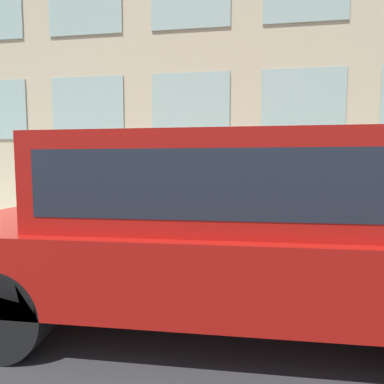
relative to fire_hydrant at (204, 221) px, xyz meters
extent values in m
plane|color=#2D2D30|center=(-0.52, 0.50, -0.59)|extent=(80.00, 80.00, 0.00)
cube|color=#A8A093|center=(0.85, 0.50, -0.52)|extent=(2.75, 60.00, 0.13)
cube|color=#C6B793|center=(2.38, 0.50, 3.47)|extent=(0.30, 40.00, 8.12)
cube|color=#9EBCB2|center=(2.21, -1.96, 2.25)|extent=(0.03, 1.77, 1.43)
cube|color=#9EBCB2|center=(2.21, 0.50, 2.25)|extent=(0.03, 1.77, 1.43)
cube|color=#9EBCB2|center=(2.21, 2.96, 2.25)|extent=(0.03, 1.77, 1.43)
cube|color=#9EBCB2|center=(2.21, 2.96, 4.63)|extent=(0.03, 1.77, 1.43)
cylinder|color=gray|center=(0.00, 0.00, -0.44)|extent=(0.37, 0.37, 0.04)
cylinder|color=gray|center=(0.00, 0.00, -0.09)|extent=(0.27, 0.27, 0.74)
sphere|color=slate|center=(0.00, 0.00, 0.29)|extent=(0.28, 0.28, 0.28)
cylinder|color=black|center=(0.00, 0.00, 0.37)|extent=(0.09, 0.09, 0.11)
cylinder|color=gray|center=(0.00, -0.19, 0.00)|extent=(0.09, 0.10, 0.09)
cylinder|color=gray|center=(0.00, 0.19, 0.00)|extent=(0.09, 0.10, 0.09)
cylinder|color=#726651|center=(0.42, 0.43, -0.18)|extent=(0.08, 0.08, 0.56)
cylinder|color=#726651|center=(0.54, 0.43, -0.18)|extent=(0.08, 0.08, 0.56)
cube|color=yellow|center=(0.48, 0.43, 0.31)|extent=(0.15, 0.10, 0.42)
cylinder|color=yellow|center=(0.37, 0.43, 0.32)|extent=(0.07, 0.07, 0.40)
cylinder|color=yellow|center=(0.59, 0.43, 0.32)|extent=(0.07, 0.07, 0.40)
sphere|color=beige|center=(0.48, 0.43, 0.61)|extent=(0.19, 0.19, 0.19)
cylinder|color=black|center=(-2.67, 1.25, -0.24)|extent=(0.24, 0.70, 0.70)
cylinder|color=black|center=(-0.98, 1.25, -0.24)|extent=(0.24, 0.70, 0.70)
cylinder|color=black|center=(-0.98, -2.02, -0.24)|extent=(0.24, 0.70, 0.70)
cube|color=#A5140F|center=(-1.83, -0.38, 0.05)|extent=(1.93, 5.28, 0.59)
cube|color=#A5140F|center=(-1.83, -0.51, 0.72)|extent=(1.70, 3.27, 0.75)
cube|color=#1E232D|center=(-1.83, -0.51, 0.72)|extent=(1.71, 3.01, 0.48)
camera|label=1|loc=(-4.64, -0.40, 0.83)|focal=28.00mm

